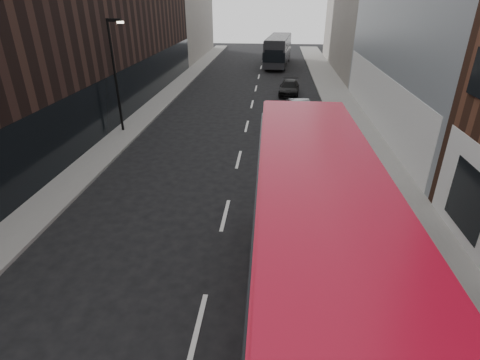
% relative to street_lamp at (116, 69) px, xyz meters
% --- Properties ---
extents(sidewalk_right, '(3.00, 80.00, 0.15)m').
position_rel_street_lamp_xyz_m(sidewalk_right, '(15.72, 7.00, -4.11)').
color(sidewalk_right, slate).
rests_on(sidewalk_right, ground).
extents(sidewalk_left, '(2.00, 80.00, 0.15)m').
position_rel_street_lamp_xyz_m(sidewalk_left, '(0.22, 7.00, -4.11)').
color(sidewalk_left, slate).
rests_on(sidewalk_left, ground).
extents(building_left_mid, '(5.00, 24.00, 14.00)m').
position_rel_street_lamp_xyz_m(building_left_mid, '(-3.28, 12.00, 2.82)').
color(building_left_mid, black).
rests_on(building_left_mid, ground).
extents(building_left_far, '(5.00, 20.00, 13.00)m').
position_rel_street_lamp_xyz_m(building_left_far, '(-3.28, 34.00, 2.32)').
color(building_left_far, slate).
rests_on(building_left_far, ground).
extents(street_lamp, '(1.06, 0.22, 7.00)m').
position_rel_street_lamp_xyz_m(street_lamp, '(0.00, 0.00, 0.00)').
color(street_lamp, black).
rests_on(street_lamp, sidewalk_left).
extents(red_bus, '(3.14, 12.54, 5.03)m').
position_rel_street_lamp_xyz_m(red_bus, '(11.24, -16.14, -1.39)').
color(red_bus, '#A10921').
rests_on(red_bus, ground).
extents(grey_bus, '(3.68, 11.43, 3.64)m').
position_rel_street_lamp_xyz_m(grey_bus, '(10.33, 27.69, -2.23)').
color(grey_bus, black).
rests_on(grey_bus, ground).
extents(car_a, '(1.92, 4.10, 1.36)m').
position_rel_street_lamp_xyz_m(car_a, '(11.90, 1.87, -3.50)').
color(car_a, black).
rests_on(car_a, ground).
extents(car_b, '(1.96, 4.43, 1.42)m').
position_rel_street_lamp_xyz_m(car_b, '(12.01, 3.90, -3.47)').
color(car_b, '#919399').
rests_on(car_b, ground).
extents(car_c, '(2.10, 4.48, 1.26)m').
position_rel_street_lamp_xyz_m(car_c, '(11.44, 11.78, -3.55)').
color(car_c, black).
rests_on(car_c, ground).
extents(pedestrian, '(0.74, 0.50, 1.97)m').
position_rel_street_lamp_xyz_m(pedestrian, '(14.42, -16.20, -3.05)').
color(pedestrian, black).
rests_on(pedestrian, sidewalk_right).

